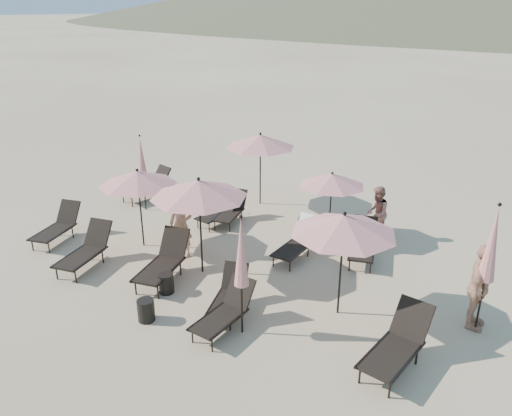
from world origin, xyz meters
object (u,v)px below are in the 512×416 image
Objects in this scene: lounger_5 at (398,344)px; umbrella_open_0 at (138,178)px; lounger_2 at (164,261)px; lounger_4 at (225,311)px; lounger_0 at (58,226)px; umbrella_closed_0 at (241,253)px; lounger_9 at (298,240)px; lounger_8 at (231,210)px; umbrella_open_3 at (260,141)px; umbrella_open_4 at (332,180)px; lounger_6 at (148,185)px; beachgoer_c at (479,287)px; umbrella_open_2 at (344,224)px; lounger_7 at (219,211)px; side_table_1 at (146,310)px; umbrella_closed_1 at (492,245)px; lounger_10 at (363,243)px; lounger_3 at (229,294)px; beachgoer_a at (181,224)px; lounger_1 at (86,249)px; side_table_0 at (166,283)px; umbrella_open_1 at (199,189)px; beachgoer_b at (377,213)px; umbrella_closed_2 at (142,158)px.

umbrella_open_0 is (-7.55, 1.09, 1.50)m from lounger_5.
lounger_2 reaches higher than lounger_4.
lounger_0 is 7.02m from umbrella_closed_0.
umbrella_open_0 is (-3.92, -1.76, 1.50)m from lounger_9.
umbrella_closed_0 is at bearing -65.24° from lounger_8.
lounger_9 is 4.33m from umbrella_open_3.
umbrella_open_4 is at bearing 92.51° from lounger_4.
umbrella_open_3 is (3.50, 1.72, 1.69)m from lounger_6.
lounger_0 is 0.95× the size of beachgoer_c.
umbrella_open_2 reaches higher than lounger_5.
lounger_2 is at bearing -127.15° from lounger_9.
lounger_2 is at bearing -69.26° from lounger_7.
lounger_4 is 7.34m from umbrella_open_3.
side_table_1 is (5.15, -5.32, -0.23)m from lounger_6.
lounger_7 is 7.80m from beachgoer_c.
beachgoer_c is at bearing 2.21° from lounger_2.
umbrella_open_0 is at bearing 157.26° from lounger_4.
lounger_7 is (3.09, 3.48, -0.05)m from lounger_0.
umbrella_closed_1 is (8.58, 0.83, -0.00)m from umbrella_open_0.
umbrella_closed_0 is (-0.82, -4.40, 1.38)m from lounger_10.
umbrella_open_4 is (-0.11, 5.16, 1.34)m from lounger_4.
lounger_10 is 3.51m from beachgoer_c.
umbrella_closed_1 is (10.84, 1.90, 1.53)m from lounger_0.
umbrella_open_4 reaches higher than lounger_3.
beachgoer_a reaches higher than lounger_6.
lounger_2 is 2.59m from lounger_4.
lounger_1 is 0.94× the size of umbrella_open_4.
side_table_0 is (2.59, 0.15, -0.23)m from lounger_1.
beachgoer_a reaches higher than side_table_0.
umbrella_open_4 is 0.70× the size of umbrella_closed_1.
beachgoer_c is at bearing -45.15° from lounger_10.
lounger_2 is 1.97m from umbrella_open_1.
beachgoer_b is at bearing 136.54° from umbrella_closed_1.
lounger_3 is 0.85× the size of lounger_5.
umbrella_open_3 is (-1.32, 4.75, -0.05)m from umbrella_open_1.
lounger_3 is at bearing -155.58° from umbrella_closed_1.
lounger_3 is 2.61m from umbrella_open_1.
lounger_6 is 3.36m from lounger_7.
lounger_1 is 4.55m from lounger_8.
lounger_2 is 1.76m from side_table_1.
lounger_8 is 0.81× the size of umbrella_open_4.
umbrella_open_1 is (1.21, -2.93, 1.80)m from lounger_8.
umbrella_open_0 is 8.60m from beachgoer_c.
lounger_5 is at bearing 13.58° from umbrella_closed_0.
umbrella_closed_2 is at bearing 139.85° from side_table_0.
lounger_1 reaches higher than side_table_1.
lounger_1 is at bearing -100.58° from lounger_7.
lounger_1 is 3.13m from side_table_1.
umbrella_open_0 reaches higher than beachgoer_a.
lounger_9 is 3.18m from umbrella_open_2.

